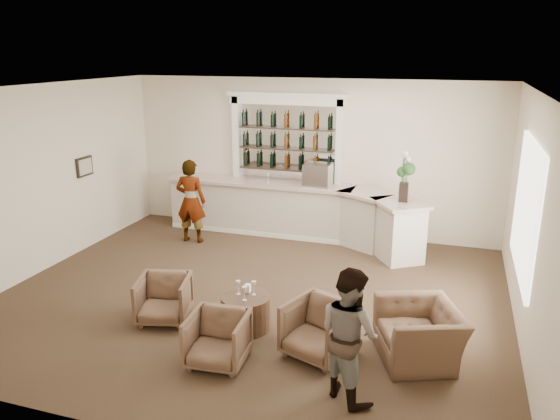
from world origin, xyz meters
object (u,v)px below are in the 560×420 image
Objects in this scene: armchair_center at (218,339)px; espresso_machine at (318,175)px; armchair_far at (419,333)px; bar_counter at (295,211)px; guest at (349,334)px; sommelier at (191,201)px; armchair_left at (164,299)px; armchair_right at (319,329)px; flower_vase at (405,173)px; cocktail_table at (246,312)px.

espresso_machine is at bearing 85.55° from armchair_center.
armchair_center is at bearing -91.94° from armchair_far.
bar_counter is 5.58m from guest.
espresso_machine is at bearing -33.63° from guest.
sommelier reaches higher than armchair_left.
flower_vase reaches higher than armchair_right.
cocktail_table is 0.74× the size of flower_vase.
sommelier is 5.04m from armchair_right.
flower_vase is (1.80, -0.63, 0.30)m from espresso_machine.
cocktail_table is at bearing -7.92° from armchair_left.
armchair_center is at bearing -133.60° from armchair_right.
armchair_left is (1.20, -3.27, -0.53)m from sommelier.
armchair_left is at bearing -104.64° from espresso_machine.
espresso_machine is (0.00, 5.05, 1.04)m from armchair_center.
cocktail_table is 0.41× the size of sommelier.
guest is 1.35m from armchair_far.
flower_vase is at bearing 62.48° from cocktail_table.
armchair_left is 2.42m from armchair_right.
sommelier is at bearing 127.96° from cocktail_table.
armchair_right is (1.18, 0.59, 0.03)m from armchair_center.
armchair_right is at bearing 132.78° from sommelier.
sommelier reaches higher than armchair_center.
armchair_left is at bearing -130.05° from flower_vase.
armchair_center is at bearing -84.78° from bar_counter.
cocktail_table is 1.30× the size of espresso_machine.
armchair_right reaches higher than armchair_center.
flower_vase reaches higher than armchair_center.
armchair_right is (-0.53, 0.74, -0.42)m from guest.
sommelier is 4.77m from armchair_center.
cocktail_table is at bearing -83.52° from bar_counter.
espresso_machine is (2.43, 0.98, 0.51)m from sommelier.
bar_counter is 5.20× the size of armchair_far.
cocktail_table is 2.42m from armchair_far.
guest is at bearing -33.08° from armchair_left.
armchair_right reaches higher than cocktail_table.
sommelier is 1.83× the size of flower_vase.
armchair_right is 0.86× the size of flower_vase.
armchair_left is 3.65m from armchair_far.
bar_counter reaches higher than armchair_center.
cocktail_table is 0.45× the size of guest.
espresso_machine is at bearing 58.90° from armchair_left.
guest is 4.66m from flower_vase.
armchair_left is at bearing 106.98° from sommelier.
armchair_center is at bearing -90.10° from cocktail_table.
guest is (4.13, -4.23, -0.08)m from sommelier.
armchair_far is 3.80m from flower_vase.
armchair_far is (0.72, 1.06, -0.44)m from guest.
armchair_right is (2.41, -0.22, 0.03)m from armchair_left.
armchair_center is (2.43, -4.07, -0.53)m from sommelier.
bar_counter is 4.70m from armchair_right.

